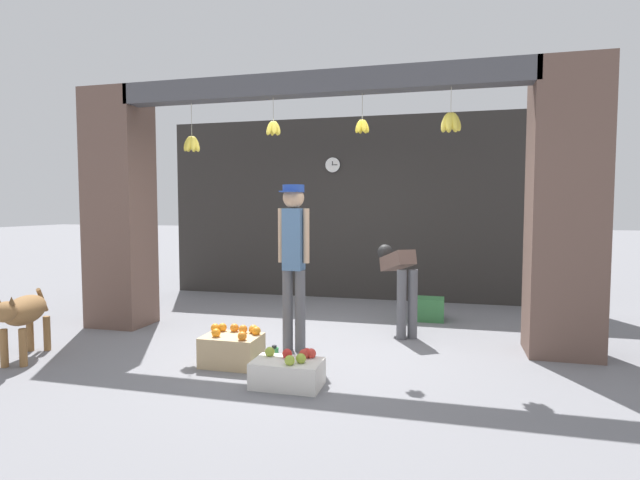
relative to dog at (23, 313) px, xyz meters
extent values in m
plane|color=slate|center=(2.60, 1.23, -0.47)|extent=(60.00, 60.00, 0.00)
cube|color=#2D2B28|center=(2.60, 4.12, 1.01)|extent=(6.49, 0.12, 2.97)
cube|color=brown|center=(0.01, 1.53, 1.01)|extent=(0.70, 0.60, 2.97)
cube|color=brown|center=(5.20, 1.53, 1.01)|extent=(0.70, 0.60, 2.97)
cube|color=#4C4C51|center=(2.60, 1.35, 2.38)|extent=(4.59, 0.24, 0.24)
cylinder|color=#B2AD99|center=(1.11, 1.39, 2.07)|extent=(0.01, 0.01, 0.38)
ellipsoid|color=yellow|center=(1.16, 1.39, 1.79)|extent=(0.13, 0.07, 0.20)
ellipsoid|color=yellow|center=(1.14, 1.43, 1.79)|extent=(0.11, 0.12, 0.21)
ellipsoid|color=yellow|center=(1.10, 1.44, 1.79)|extent=(0.09, 0.13, 0.20)
ellipsoid|color=yellow|center=(1.07, 1.41, 1.79)|extent=(0.13, 0.10, 0.21)
ellipsoid|color=yellow|center=(1.07, 1.37, 1.79)|extent=(0.13, 0.10, 0.21)
ellipsoid|color=yellow|center=(1.10, 1.34, 1.79)|extent=(0.09, 0.13, 0.20)
ellipsoid|color=yellow|center=(1.14, 1.35, 1.79)|extent=(0.11, 0.12, 0.21)
cylinder|color=#B2AD99|center=(2.14, 1.35, 2.13)|extent=(0.01, 0.01, 0.26)
ellipsoid|color=gold|center=(2.18, 1.35, 1.92)|extent=(0.11, 0.06, 0.17)
ellipsoid|color=gold|center=(2.16, 1.39, 1.92)|extent=(0.09, 0.11, 0.18)
ellipsoid|color=gold|center=(2.12, 1.39, 1.92)|extent=(0.09, 0.11, 0.18)
ellipsoid|color=gold|center=(2.10, 1.35, 1.92)|extent=(0.11, 0.06, 0.17)
ellipsoid|color=gold|center=(2.12, 1.32, 1.92)|extent=(0.09, 0.11, 0.18)
ellipsoid|color=gold|center=(2.16, 1.32, 1.92)|extent=(0.09, 0.11, 0.18)
cylinder|color=#B2AD99|center=(3.14, 1.39, 2.12)|extent=(0.01, 0.01, 0.28)
ellipsoid|color=yellow|center=(3.18, 1.39, 1.91)|extent=(0.10, 0.06, 0.16)
ellipsoid|color=yellow|center=(3.16, 1.42, 1.91)|extent=(0.08, 0.10, 0.16)
ellipsoid|color=yellow|center=(3.12, 1.42, 1.91)|extent=(0.08, 0.10, 0.16)
ellipsoid|color=yellow|center=(3.10, 1.39, 1.91)|extent=(0.10, 0.06, 0.16)
ellipsoid|color=yellow|center=(3.12, 1.36, 1.91)|extent=(0.08, 0.10, 0.16)
ellipsoid|color=yellow|center=(3.16, 1.36, 1.91)|extent=(0.08, 0.10, 0.16)
cylinder|color=#B2AD99|center=(4.06, 1.31, 2.13)|extent=(0.01, 0.01, 0.26)
ellipsoid|color=yellow|center=(4.11, 1.31, 1.90)|extent=(0.14, 0.08, 0.22)
ellipsoid|color=yellow|center=(4.09, 1.35, 1.90)|extent=(0.12, 0.13, 0.23)
ellipsoid|color=yellow|center=(4.05, 1.36, 1.90)|extent=(0.09, 0.14, 0.22)
ellipsoid|color=yellow|center=(4.01, 1.33, 1.90)|extent=(0.14, 0.11, 0.22)
ellipsoid|color=yellow|center=(4.01, 1.29, 1.90)|extent=(0.14, 0.11, 0.22)
ellipsoid|color=yellow|center=(4.05, 1.26, 1.90)|extent=(0.09, 0.14, 0.22)
ellipsoid|color=yellow|center=(4.09, 1.27, 1.90)|extent=(0.12, 0.13, 0.23)
ellipsoid|color=olive|center=(-0.02, 0.04, 0.02)|extent=(0.52, 0.76, 0.28)
cylinder|color=olive|center=(0.16, -0.17, -0.29)|extent=(0.07, 0.07, 0.36)
cylinder|color=olive|center=(0.00, -0.24, -0.29)|extent=(0.07, 0.07, 0.36)
cylinder|color=olive|center=(-0.04, 0.32, -0.29)|extent=(0.07, 0.07, 0.36)
cylinder|color=olive|center=(-0.19, 0.26, -0.29)|extent=(0.07, 0.07, 0.36)
ellipsoid|color=olive|center=(0.12, -0.32, 0.08)|extent=(0.26, 0.31, 0.19)
cone|color=brown|center=(0.18, -0.30, 0.19)|extent=(0.06, 0.06, 0.08)
cylinder|color=olive|center=(-0.16, 0.41, 0.05)|extent=(0.12, 0.22, 0.28)
cylinder|color=#56565B|center=(2.57, 0.96, -0.04)|extent=(0.11, 0.11, 0.86)
cylinder|color=#56565B|center=(2.43, 0.97, -0.04)|extent=(0.11, 0.11, 0.86)
cube|color=#4C7099|center=(2.50, 0.96, 0.71)|extent=(0.21, 0.18, 0.64)
cylinder|color=tan|center=(2.64, 0.95, 0.75)|extent=(0.06, 0.06, 0.57)
cylinder|color=tan|center=(2.36, 0.97, 0.75)|extent=(0.06, 0.06, 0.57)
sphere|color=tan|center=(2.50, 0.96, 1.14)|extent=(0.22, 0.22, 0.22)
cylinder|color=#234299|center=(2.50, 0.96, 1.24)|extent=(0.23, 0.23, 0.08)
cube|color=#234299|center=(2.49, 0.85, 1.20)|extent=(0.19, 0.13, 0.01)
cylinder|color=#56565B|center=(3.55, 1.71, -0.07)|extent=(0.11, 0.11, 0.80)
cylinder|color=#56565B|center=(3.67, 1.78, -0.07)|extent=(0.11, 0.11, 0.80)
cube|color=brown|center=(3.47, 1.98, 0.40)|extent=(0.49, 0.62, 0.31)
sphere|color=black|center=(3.29, 2.30, 0.48)|extent=(0.19, 0.19, 0.19)
cube|color=tan|center=(2.07, 0.35, -0.33)|extent=(0.54, 0.39, 0.29)
sphere|color=orange|center=(1.84, 0.46, -0.14)|extent=(0.09, 0.09, 0.09)
sphere|color=orange|center=(1.94, 0.27, -0.14)|extent=(0.09, 0.09, 0.09)
sphere|color=orange|center=(2.23, 0.50, -0.14)|extent=(0.09, 0.09, 0.09)
sphere|color=orange|center=(2.03, 0.50, -0.14)|extent=(0.09, 0.09, 0.09)
sphere|color=orange|center=(1.90, 0.49, -0.14)|extent=(0.09, 0.09, 0.09)
sphere|color=orange|center=(2.23, 0.50, -0.14)|extent=(0.09, 0.09, 0.09)
sphere|color=orange|center=(2.13, 0.47, -0.14)|extent=(0.09, 0.09, 0.09)
sphere|color=orange|center=(2.28, 0.44, -0.14)|extent=(0.09, 0.09, 0.09)
sphere|color=orange|center=(2.23, 0.23, -0.14)|extent=(0.09, 0.09, 0.09)
cube|color=silver|center=(2.76, -0.05, -0.36)|extent=(0.58, 0.36, 0.22)
sphere|color=red|center=(2.87, 0.04, -0.21)|extent=(0.09, 0.09, 0.09)
sphere|color=#99B238|center=(2.81, -0.15, -0.21)|extent=(0.09, 0.09, 0.09)
sphere|color=#99B238|center=(2.57, 0.04, -0.21)|extent=(0.09, 0.09, 0.09)
sphere|color=red|center=(2.73, 0.02, -0.21)|extent=(0.09, 0.09, 0.09)
sphere|color=red|center=(2.89, 0.08, -0.21)|extent=(0.09, 0.09, 0.09)
sphere|color=red|center=(2.93, 0.08, -0.21)|extent=(0.09, 0.09, 0.09)
sphere|color=#99B238|center=(2.88, -0.08, -0.21)|extent=(0.09, 0.09, 0.09)
cube|color=#387A42|center=(3.81, 2.76, -0.32)|extent=(0.42, 0.33, 0.30)
cylinder|color=#38934C|center=(2.52, 0.29, -0.36)|extent=(0.08, 0.08, 0.22)
cylinder|color=black|center=(2.52, 0.29, -0.24)|extent=(0.04, 0.04, 0.02)
cylinder|color=black|center=(2.20, 4.05, 1.73)|extent=(0.26, 0.01, 0.26)
cylinder|color=white|center=(2.20, 4.04, 1.73)|extent=(0.24, 0.02, 0.24)
cube|color=black|center=(2.20, 4.03, 1.76)|extent=(0.01, 0.01, 0.07)
cube|color=black|center=(2.24, 4.03, 1.73)|extent=(0.09, 0.01, 0.01)
camera|label=1|loc=(4.05, -3.98, 1.05)|focal=28.00mm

